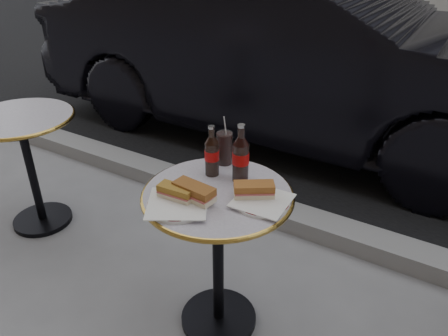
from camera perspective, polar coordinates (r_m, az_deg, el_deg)
The scene contains 14 objects.
ground at distance 2.24m, azimuth -0.70°, elevation -19.20°, with size 80.00×80.00×0.00m, color gray.
asphalt_road at distance 6.53m, azimuth 23.65°, elevation 11.81°, with size 40.00×8.00×0.00m, color black.
curb at distance 2.82m, azimuth 9.04°, elevation -6.53°, with size 40.00×0.20×0.12m, color gray.
bistro_table at distance 1.99m, azimuth -0.76°, elevation -12.14°, with size 0.62×0.62×0.73m, color #BAB2C4, non-canonical shape.
bistro_table_second at distance 2.90m, azimuth -23.84°, elevation -0.48°, with size 0.62×0.62×0.73m, color #BAB2C4, non-canonical shape.
plate_left at distance 1.68m, azimuth -6.10°, elevation -4.85°, with size 0.24×0.24×0.01m, color silver.
plate_right at distance 1.70m, azimuth 5.00°, elevation -4.44°, with size 0.22×0.22×0.01m, color white.
sandwich_left_a at distance 1.70m, azimuth -6.27°, elevation -3.25°, with size 0.14×0.07×0.05m, color olive.
sandwich_left_b at distance 1.69m, azimuth -3.93°, elevation -3.22°, with size 0.17×0.08×0.06m, color brown.
sandwich_right at distance 1.71m, azimuth 3.94°, elevation -2.94°, with size 0.16×0.07×0.05m, color #9C5B27.
cola_bottle_left at distance 1.84m, azimuth -1.60°, elevation 2.28°, with size 0.06×0.06×0.23m, color black, non-canonical shape.
cola_bottle_right at distance 1.79m, azimuth 2.20°, elevation 1.95°, with size 0.07×0.07×0.26m, color black, non-canonical shape.
cola_glass at distance 1.95m, azimuth 0.06°, elevation 2.64°, with size 0.07×0.07×0.15m, color black.
parked_car at distance 3.85m, azimuth 9.05°, elevation 14.71°, with size 4.53×1.57×1.49m, color black.
Camera 1 is at (0.80, -1.27, 1.67)m, focal length 35.00 mm.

